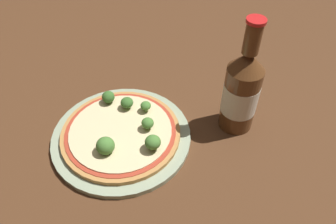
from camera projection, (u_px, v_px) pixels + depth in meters
ground_plane at (124, 133)px, 0.69m from camera, size 3.00×3.00×0.00m
plate at (122, 137)px, 0.68m from camera, size 0.29×0.29×0.01m
pizza at (121, 132)px, 0.67m from camera, size 0.24×0.24×0.01m
broccoli_floret_0 at (105, 146)px, 0.62m from camera, size 0.04×0.04×0.03m
broccoli_floret_1 at (127, 103)px, 0.70m from camera, size 0.03×0.03×0.03m
broccoli_floret_2 at (153, 142)px, 0.62m from camera, size 0.03×0.03×0.03m
broccoli_floret_3 at (146, 106)px, 0.69m from camera, size 0.02×0.02×0.02m
broccoli_floret_4 at (148, 123)px, 0.66m from camera, size 0.02×0.02×0.03m
broccoli_floret_5 at (108, 97)px, 0.71m from camera, size 0.03×0.03×0.03m
beer_bottle at (241, 91)px, 0.64m from camera, size 0.07×0.07×0.25m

